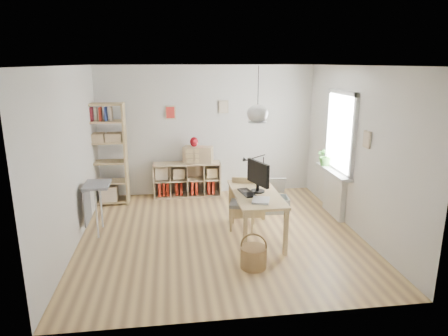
{
  "coord_description": "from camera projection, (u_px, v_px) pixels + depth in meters",
  "views": [
    {
      "loc": [
        -0.75,
        -6.03,
        2.75
      ],
      "look_at": [
        0.1,
        0.3,
        1.05
      ],
      "focal_mm": 32.0,
      "sensor_mm": 36.0,
      "label": 1
    }
  ],
  "objects": [
    {
      "name": "desk",
      "position": [
        256.0,
        198.0,
        6.34
      ],
      "size": [
        0.7,
        1.5,
        0.75
      ],
      "color": "tan",
      "rests_on": "ground"
    },
    {
      "name": "tall_bookshelf",
      "position": [
        105.0,
        150.0,
        7.76
      ],
      "size": [
        0.8,
        0.38,
        2.0
      ],
      "color": "tan",
      "rests_on": "ground"
    },
    {
      "name": "drawer_chest",
      "position": [
        198.0,
        155.0,
        8.28
      ],
      "size": [
        0.65,
        0.43,
        0.34
      ],
      "primitive_type": "cube",
      "rotation": [
        0.0,
        0.0,
        -0.29
      ],
      "color": "#D0B489",
      "rests_on": "cube_shelf"
    },
    {
      "name": "cube_shelf",
      "position": [
        186.0,
        182.0,
        8.43
      ],
      "size": [
        1.4,
        0.38,
        0.72
      ],
      "color": "#D0B489",
      "rests_on": "ground"
    },
    {
      "name": "ground",
      "position": [
        220.0,
        234.0,
        6.58
      ],
      "size": [
        4.5,
        4.5,
        0.0
      ],
      "primitive_type": "plane",
      "color": "tan",
      "rests_on": "ground"
    },
    {
      "name": "side_table",
      "position": [
        93.0,
        194.0,
        6.48
      ],
      "size": [
        0.4,
        0.55,
        0.85
      ],
      "color": "gray",
      "rests_on": "ground"
    },
    {
      "name": "monitor",
      "position": [
        258.0,
        175.0,
        6.28
      ],
      "size": [
        0.24,
        0.55,
        0.5
      ],
      "rotation": [
        0.0,
        0.0,
        0.35
      ],
      "color": "black",
      "rests_on": "desk"
    },
    {
      "name": "yarn_ball",
      "position": [
        260.0,
        180.0,
        6.77
      ],
      "size": [
        0.13,
        0.13,
        0.13
      ],
      "primitive_type": "sphere",
      "color": "#540B17",
      "rests_on": "desk"
    },
    {
      "name": "task_lamp",
      "position": [
        253.0,
        164.0,
        6.83
      ],
      "size": [
        0.41,
        0.15,
        0.44
      ],
      "color": "black",
      "rests_on": "desk"
    },
    {
      "name": "red_vase",
      "position": [
        194.0,
        142.0,
        8.2
      ],
      "size": [
        0.17,
        0.17,
        0.2
      ],
      "primitive_type": "ellipsoid",
      "color": "maroon",
      "rests_on": "drawer_chest"
    },
    {
      "name": "keyboard",
      "position": [
        247.0,
        193.0,
        6.27
      ],
      "size": [
        0.24,
        0.47,
        0.02
      ],
      "primitive_type": "cube",
      "rotation": [
        0.0,
        0.0,
        0.17
      ],
      "color": "black",
      "rests_on": "desk"
    },
    {
      "name": "paper_tray",
      "position": [
        261.0,
        200.0,
        5.91
      ],
      "size": [
        0.33,
        0.37,
        0.03
      ],
      "primitive_type": "cube",
      "rotation": [
        0.0,
        0.0,
        -0.3
      ],
      "color": "silver",
      "rests_on": "desk"
    },
    {
      "name": "windowsill",
      "position": [
        333.0,
        172.0,
        7.22
      ],
      "size": [
        0.22,
        1.2,
        0.06
      ],
      "primitive_type": "cube",
      "color": "silver",
      "rests_on": "radiator"
    },
    {
      "name": "room_shell",
      "position": [
        258.0,
        114.0,
        5.99
      ],
      "size": [
        4.5,
        4.5,
        4.5
      ],
      "color": "silver",
      "rests_on": "ground"
    },
    {
      "name": "wicker_basket",
      "position": [
        254.0,
        256.0,
        5.48
      ],
      "size": [
        0.36,
        0.36,
        0.5
      ],
      "rotation": [
        0.0,
        0.0,
        -0.29
      ],
      "color": "olive",
      "rests_on": "ground"
    },
    {
      "name": "window_unit",
      "position": [
        341.0,
        132.0,
        7.04
      ],
      "size": [
        0.07,
        1.16,
        1.46
      ],
      "color": "white",
      "rests_on": "ground"
    },
    {
      "name": "chair",
      "position": [
        243.0,
        200.0,
        6.76
      ],
      "size": [
        0.51,
        0.51,
        0.85
      ],
      "rotation": [
        0.0,
        0.0,
        -0.27
      ],
      "color": "gray",
      "rests_on": "ground"
    },
    {
      "name": "potted_plant",
      "position": [
        326.0,
        156.0,
        7.49
      ],
      "size": [
        0.34,
        0.29,
        0.37
      ],
      "primitive_type": "imported",
      "rotation": [
        0.0,
        0.0,
        -0.0
      ],
      "color": "#3A732B",
      "rests_on": "windowsill"
    },
    {
      "name": "storage_chest",
      "position": [
        274.0,
        201.0,
        7.6
      ],
      "size": [
        0.6,
        0.66,
        0.58
      ],
      "rotation": [
        0.0,
        0.0,
        -0.08
      ],
      "color": "#B4B4B0",
      "rests_on": "ground"
    },
    {
      "name": "radiator",
      "position": [
        334.0,
        194.0,
        7.33
      ],
      "size": [
        0.1,
        0.8,
        0.8
      ],
      "primitive_type": "cube",
      "color": "white",
      "rests_on": "ground"
    }
  ]
}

